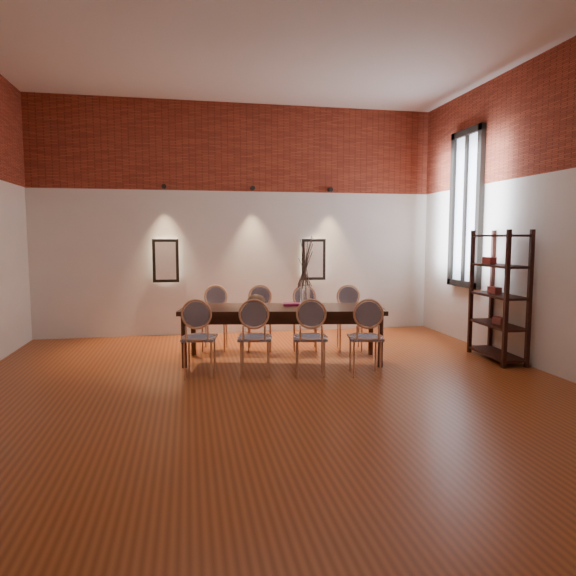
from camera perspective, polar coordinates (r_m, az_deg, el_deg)
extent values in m
cube|color=#954019|center=(5.90, -1.57, -11.19)|extent=(7.00, 7.00, 0.02)
cube|color=silver|center=(6.10, -1.68, 27.91)|extent=(7.00, 7.00, 0.02)
cube|color=silver|center=(9.17, -5.29, 7.51)|extent=(7.00, 0.10, 4.00)
cube|color=silver|center=(2.24, 13.83, 13.24)|extent=(7.00, 0.10, 4.00)
cube|color=silver|center=(7.15, 27.97, 7.41)|extent=(0.10, 7.00, 4.00)
cube|color=maroon|center=(9.23, -5.32, 15.30)|extent=(7.00, 0.02, 1.50)
cube|color=maroon|center=(7.27, 28.00, 17.33)|extent=(0.02, 7.00, 1.50)
cube|color=#FFEAC6|center=(9.04, -13.42, 2.97)|extent=(0.36, 0.06, 0.66)
cube|color=#FFEAC6|center=(9.30, 2.82, 3.18)|extent=(0.36, 0.06, 0.66)
cylinder|color=black|center=(9.04, -13.62, 10.90)|extent=(0.08, 0.10, 0.08)
cylinder|color=black|center=(9.10, -3.96, 11.00)|extent=(0.08, 0.10, 0.08)
cylinder|color=black|center=(9.38, 4.72, 10.84)|extent=(0.08, 0.10, 0.08)
cube|color=silver|center=(8.76, 19.23, 8.29)|extent=(0.02, 0.78, 2.38)
cube|color=black|center=(8.75, 19.12, 8.30)|extent=(0.08, 0.90, 2.50)
cube|color=black|center=(8.75, 19.12, 8.30)|extent=(0.06, 0.06, 2.40)
cube|color=#33150B|center=(7.07, -0.62, -5.14)|extent=(2.84, 1.35, 0.75)
cylinder|color=silver|center=(7.00, 1.92, -0.90)|extent=(0.14, 0.14, 0.30)
ellipsoid|color=brown|center=(6.96, -3.54, -1.45)|extent=(0.24, 0.24, 0.18)
cube|color=#98164F|center=(7.18, 0.51, -1.82)|extent=(0.29, 0.22, 0.03)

